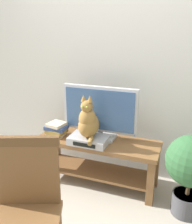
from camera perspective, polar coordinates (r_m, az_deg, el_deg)
ground_plane at (r=2.48m, az=-2.62°, el=-22.52°), size 12.00×12.00×0.00m
back_wall at (r=2.77m, az=4.90°, el=13.83°), size 7.00×0.12×2.80m
tv_stand at (r=2.72m, az=0.37°, el=-9.32°), size 1.29×0.43×0.51m
tv at (r=2.60m, az=0.86°, el=0.07°), size 0.79×0.20×0.56m
media_box at (r=2.58m, az=-1.61°, el=-6.28°), size 0.39×0.26×0.08m
cat at (r=2.48m, az=-1.76°, el=-2.22°), size 0.21×0.34×0.44m
wooden_chair at (r=1.76m, az=-15.73°, el=-19.39°), size 0.58×0.58×0.99m
book_stack at (r=2.77m, az=-8.93°, el=-3.80°), size 0.23×0.20×0.15m
potted_plant at (r=2.38m, az=20.62°, el=-11.56°), size 0.45×0.45×0.77m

